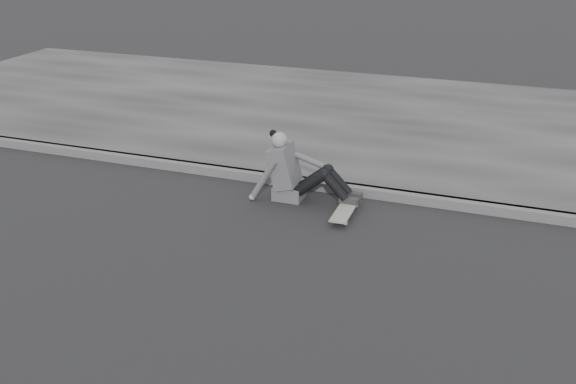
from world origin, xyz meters
name	(u,v)px	position (x,y,z in m)	size (l,w,h in m)	color
ground	(571,355)	(0.00, 0.00, 0.00)	(80.00, 80.00, 0.00)	black
curb	(561,218)	(0.00, 2.58, 0.06)	(24.00, 0.16, 0.12)	#515151
sidewalk	(554,138)	(0.00, 5.60, 0.06)	(24.00, 6.00, 0.12)	#353535
skateboard	(346,210)	(-2.43, 1.94, 0.07)	(0.20, 0.78, 0.09)	gray
seated_woman	(294,172)	(-3.16, 2.19, 0.36)	(1.38, 0.46, 0.88)	#4C4C4E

